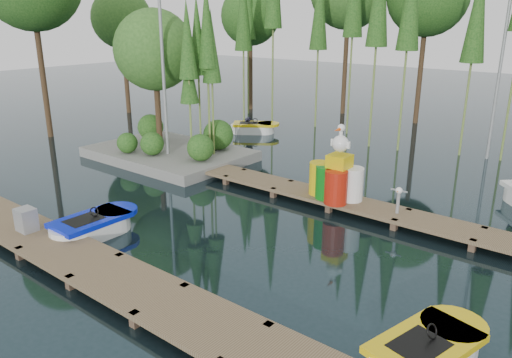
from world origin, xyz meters
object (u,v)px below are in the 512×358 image
Objects in this scene: boat_blue at (93,227)px; island at (166,77)px; yellow_barrel at (320,178)px; drum_cluster at (338,179)px; utility_cabinet at (26,220)px; boat_yellow_far at (253,128)px.

island is at bearing 123.81° from boat_blue.
yellow_barrel is (3.34, 5.76, 0.56)m from boat_blue.
drum_cluster is at bearing -12.61° from yellow_barrel.
utility_cabinet is 8.50m from drum_cluster.
island is 6.15m from boat_yellow_far.
utility_cabinet is (3.35, -13.20, 0.34)m from boat_yellow_far.
utility_cabinet reaches higher than boat_blue.
boat_blue is 6.68m from yellow_barrel.
utility_cabinet is at bearing -126.32° from drum_cluster.
yellow_barrel reaches higher than boat_yellow_far.
boat_yellow_far reaches higher than boat_blue.
boat_blue is at bearing -85.48° from boat_yellow_far.
boat_yellow_far is 2.57× the size of yellow_barrel.
boat_yellow_far is (-4.32, 11.96, 0.01)m from boat_blue.
yellow_barrel is 0.44× the size of drum_cluster.
boat_yellow_far is 13.62m from utility_cabinet.
boat_yellow_far is at bearing 110.09° from boat_blue.
island is 8.88m from utility_cabinet.
island is 11.42× the size of utility_cabinet.
boat_blue is at bearing 51.92° from utility_cabinet.
boat_yellow_far is 10.54m from drum_cluster.
drum_cluster is at bearing -6.46° from island.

